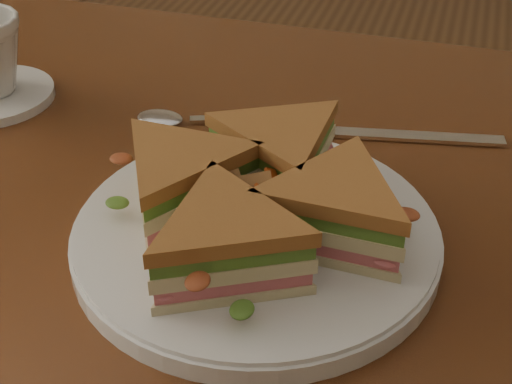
{
  "coord_description": "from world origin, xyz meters",
  "views": [
    {
      "loc": [
        0.17,
        -0.46,
        1.11
      ],
      "look_at": [
        0.04,
        -0.04,
        0.8
      ],
      "focal_mm": 50.0,
      "sensor_mm": 36.0,
      "label": 1
    }
  ],
  "objects_px": {
    "spoon": "(183,119)",
    "table": "(226,290)",
    "knife": "(385,136)",
    "sandwich_wedges": "(256,197)",
    "plate": "(256,236)"
  },
  "relations": [
    {
      "from": "table",
      "to": "spoon",
      "type": "height_order",
      "value": "spoon"
    },
    {
      "from": "sandwich_wedges",
      "to": "knife",
      "type": "xyz_separation_m",
      "value": [
        0.07,
        0.19,
        -0.04
      ]
    },
    {
      "from": "sandwich_wedges",
      "to": "spoon",
      "type": "height_order",
      "value": "sandwich_wedges"
    },
    {
      "from": "knife",
      "to": "sandwich_wedges",
      "type": "bearing_deg",
      "value": -121.28
    },
    {
      "from": "plate",
      "to": "knife",
      "type": "xyz_separation_m",
      "value": [
        0.07,
        0.19,
        -0.01
      ]
    },
    {
      "from": "sandwich_wedges",
      "to": "spoon",
      "type": "bearing_deg",
      "value": 127.86
    },
    {
      "from": "plate",
      "to": "table",
      "type": "bearing_deg",
      "value": 135.21
    },
    {
      "from": "table",
      "to": "spoon",
      "type": "xyz_separation_m",
      "value": [
        -0.08,
        0.12,
        0.1
      ]
    },
    {
      "from": "plate",
      "to": "spoon",
      "type": "relative_size",
      "value": 1.63
    },
    {
      "from": "spoon",
      "to": "knife",
      "type": "height_order",
      "value": "spoon"
    },
    {
      "from": "plate",
      "to": "sandwich_wedges",
      "type": "height_order",
      "value": "sandwich_wedges"
    },
    {
      "from": "table",
      "to": "plate",
      "type": "relative_size",
      "value": 4.18
    },
    {
      "from": "plate",
      "to": "spoon",
      "type": "height_order",
      "value": "plate"
    },
    {
      "from": "spoon",
      "to": "table",
      "type": "bearing_deg",
      "value": -75.44
    },
    {
      "from": "table",
      "to": "knife",
      "type": "distance_m",
      "value": 0.22
    }
  ]
}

